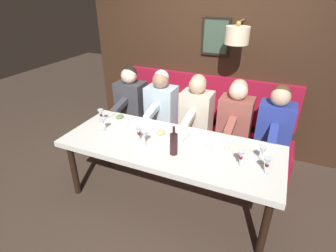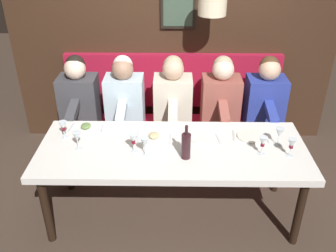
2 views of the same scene
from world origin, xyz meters
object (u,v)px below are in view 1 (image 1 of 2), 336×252
wine_glass_1 (267,163)px  wine_glass_2 (263,151)px  dining_table (170,149)px  diner_far (161,101)px  diner_near (236,113)px  wine_glass_0 (145,135)px  diner_farthest (131,96)px  wine_glass_6 (103,122)px  wine_glass_3 (241,155)px  wine_bottle (174,144)px  diner_nearest (276,120)px  diner_middle (196,107)px  wine_glass_4 (139,131)px  wine_glass_5 (101,113)px

wine_glass_1 → wine_glass_2: 0.18m
dining_table → diner_far: 1.03m
diner_near → wine_glass_0: size_ratio=4.82×
wine_glass_2 → wine_glass_1: bearing=-161.1°
diner_near → wine_glass_1: 1.10m
dining_table → diner_farthest: (0.88, 1.00, 0.14)m
dining_table → wine_glass_6: (-0.04, 0.80, 0.18)m
dining_table → wine_glass_3: bearing=-97.1°
wine_glass_6 → wine_bottle: (-0.12, -0.91, -0.00)m
diner_nearest → wine_glass_0: 1.56m
wine_glass_0 → wine_glass_3: bearing=-88.4°
diner_farthest → wine_glass_2: (-0.83, -1.90, 0.04)m
wine_glass_2 → diner_middle: bearing=47.6°
diner_nearest → diner_far: size_ratio=1.00×
dining_table → wine_glass_4: size_ratio=13.98×
diner_middle → wine_glass_3: (-0.97, -0.74, 0.04)m
diner_near → wine_glass_2: 0.92m
diner_near → diner_farthest: same height
dining_table → diner_far: (0.88, 0.51, 0.14)m
diner_far → wine_glass_3: 1.58m
wine_glass_4 → wine_glass_6: same height
diner_farthest → wine_glass_1: size_ratio=4.82×
wine_glass_4 → wine_glass_5: 0.67m
wine_glass_4 → wine_glass_6: size_ratio=1.00×
diner_far → diner_farthest: (0.00, 0.48, 0.00)m
wine_glass_4 → wine_glass_5: same height
diner_farthest → wine_glass_5: diner_farthest is taller
diner_middle → wine_glass_5: size_ratio=4.82×
wine_glass_6 → wine_bottle: wine_bottle is taller
diner_nearest → wine_glass_2: size_ratio=4.82×
diner_farthest → wine_glass_6: diner_farthest is taller
diner_middle → wine_glass_5: diner_middle is taller
diner_nearest → diner_near: (0.00, 0.47, 0.00)m
diner_middle → wine_glass_2: 1.23m
diner_nearest → wine_bottle: 1.35m
dining_table → wine_glass_0: 0.31m
diner_nearest → diner_middle: size_ratio=1.00×
wine_glass_0 → wine_bottle: size_ratio=0.55×
diner_near → wine_glass_6: 1.59m
wine_glass_3 → wine_bottle: bearing=95.6°
diner_middle → wine_glass_0: size_ratio=4.82×
wine_glass_2 → wine_glass_3: bearing=130.4°
dining_table → wine_glass_2: 0.93m
diner_nearest → wine_glass_3: diner_nearest is taller
wine_glass_3 → wine_glass_6: 1.54m
diner_near → wine_glass_5: 1.64m
wine_glass_6 → wine_glass_2: bearing=-87.0°
diner_middle → diner_far: size_ratio=1.00×
wine_glass_2 → wine_glass_3: 0.22m
wine_glass_6 → wine_bottle: bearing=-97.3°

